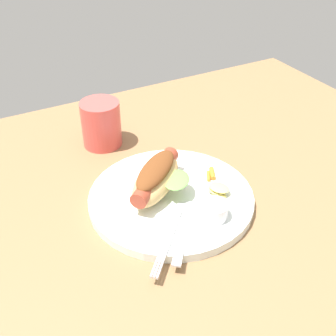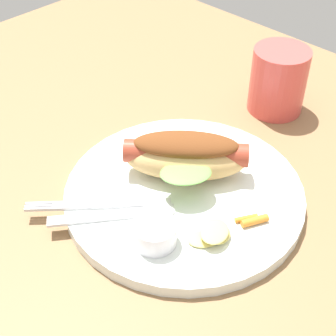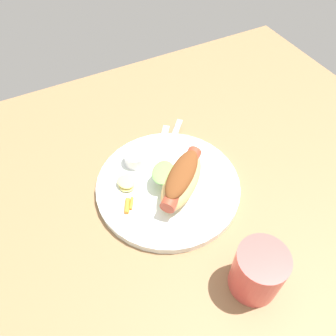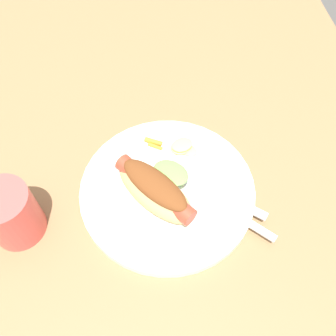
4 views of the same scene
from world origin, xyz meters
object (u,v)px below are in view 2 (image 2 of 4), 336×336
(sauce_ramekin, at_px, (155,233))
(fork, at_px, (101,205))
(hot_dog, at_px, (186,155))
(chips_pile, at_px, (212,234))
(drinking_cup, at_px, (278,80))
(knife, at_px, (112,216))
(carrot_garnish, at_px, (252,220))
(plate, at_px, (184,194))

(sauce_ramekin, relative_size, fork, 0.36)
(hot_dog, xyz_separation_m, chips_pile, (0.09, -0.06, -0.02))
(hot_dog, bearing_deg, drinking_cup, -125.72)
(fork, xyz_separation_m, knife, (0.02, -0.00, -0.00))
(knife, relative_size, carrot_garnish, 4.47)
(knife, bearing_deg, hot_dog, -147.75)
(plate, height_order, chips_pile, chips_pile)
(knife, distance_m, drinking_cup, 0.33)
(carrot_garnish, bearing_deg, hot_dog, 175.94)
(knife, distance_m, chips_pile, 0.12)
(chips_pile, distance_m, drinking_cup, 0.30)
(plate, height_order, hot_dog, hot_dog)
(knife, bearing_deg, chips_pile, 155.53)
(sauce_ramekin, bearing_deg, carrot_garnish, 58.75)
(sauce_ramekin, height_order, fork, sauce_ramekin)
(knife, bearing_deg, fork, -60.57)
(plate, bearing_deg, carrot_garnish, 8.27)
(fork, bearing_deg, plate, -166.55)
(sauce_ramekin, distance_m, knife, 0.06)
(plate, relative_size, chips_pile, 5.29)
(knife, bearing_deg, sauce_ramekin, 135.49)
(hot_dog, relative_size, sauce_ramekin, 3.24)
(carrot_garnish, bearing_deg, knife, -139.02)
(plate, bearing_deg, sauce_ramekin, -67.74)
(sauce_ramekin, distance_m, chips_pile, 0.06)
(hot_dog, relative_size, drinking_cup, 1.58)
(carrot_garnish, relative_size, drinking_cup, 0.33)
(sauce_ramekin, xyz_separation_m, carrot_garnish, (0.06, 0.10, -0.01))
(chips_pile, bearing_deg, drinking_cup, 111.88)
(hot_dog, relative_size, knife, 1.06)
(sauce_ramekin, distance_m, carrot_garnish, 0.11)
(sauce_ramekin, xyz_separation_m, fork, (-0.08, -0.01, -0.01))
(chips_pile, bearing_deg, fork, -157.52)
(knife, relative_size, chips_pile, 2.65)
(knife, relative_size, drinking_cup, 1.49)
(drinking_cup, bearing_deg, chips_pile, -68.12)
(hot_dog, xyz_separation_m, sauce_ramekin, (0.05, -0.10, -0.02))
(hot_dog, distance_m, carrot_garnish, 0.11)
(drinking_cup, bearing_deg, sauce_ramekin, -77.79)
(carrot_garnish, bearing_deg, chips_pile, -109.01)
(plate, distance_m, fork, 0.10)
(hot_dog, relative_size, chips_pile, 2.79)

